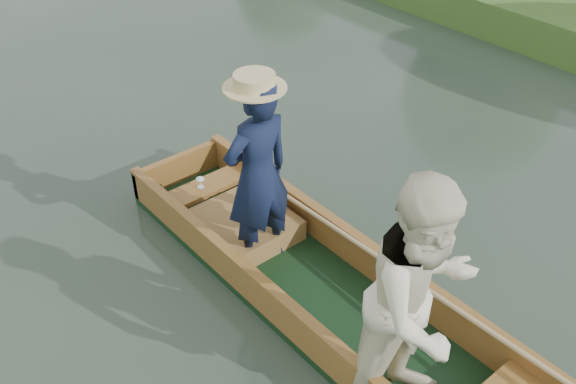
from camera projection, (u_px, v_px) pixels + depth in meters
ground at (332, 309)px, 5.66m from camera, size 120.00×120.00×0.00m
punt at (346, 268)px, 4.96m from camera, size 1.32×5.11×2.09m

